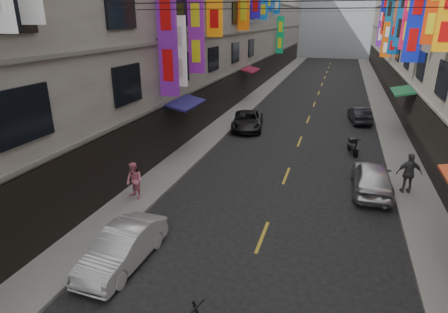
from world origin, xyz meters
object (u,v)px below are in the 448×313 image
Objects in this scene: car_right_mid at (372,177)px; pedestrian_rfar at (409,173)px; scooter_far_right at (353,146)px; car_left_far at (248,121)px; car_left_mid at (123,247)px; pedestrian_lfar at (134,181)px; car_right_far at (360,115)px.

car_right_mid is 2.24× the size of pedestrian_rfar.
scooter_far_right is 5.66m from pedestrian_rfar.
car_right_mid reaches higher than scooter_far_right.
pedestrian_rfar is at bearing -51.46° from car_left_far.
car_right_mid is (8.00, 8.21, 0.09)m from car_left_mid.
car_right_mid is at bearing 83.20° from scooter_far_right.
scooter_far_right is 1.07× the size of pedestrian_lfar.
scooter_far_right is 7.74m from car_right_far.
pedestrian_lfar is at bearing 21.31° from car_right_mid.
car_left_far is at bearing 104.40° from pedestrian_lfar.
pedestrian_lfar is at bearing -108.65° from car_left_far.
scooter_far_right is 0.42× the size of car_right_mid.
car_left_far is (-7.25, 3.32, 0.19)m from scooter_far_right.
scooter_far_right is at bearing 63.62° from car_left_mid.
pedestrian_rfar is at bearing 98.99° from scooter_far_right.
scooter_far_right is 15.31m from car_left_mid.
car_right_far is 2.23× the size of pedestrian_lfar.
pedestrian_lfar is at bearing 30.44° from scooter_far_right.
pedestrian_lfar is (-1.96, -12.63, 0.31)m from car_left_far.
scooter_far_right is 0.39× the size of car_left_far.
car_left_mid is (-7.25, -13.49, 0.18)m from scooter_far_right.
car_left_mid is 12.67m from pedestrian_rfar.
car_left_mid is at bearing -41.69° from pedestrian_lfar.
pedestrian_rfar reaches higher than pedestrian_lfar.
car_left_mid is at bearing 46.84° from scooter_far_right.
pedestrian_lfar is at bearing 51.30° from car_right_far.
pedestrian_lfar reaches higher than car_right_far.
car_right_far is at bearing -109.26° from scooter_far_right.
car_left_far is 12.75m from pedestrian_rfar.
car_right_far is (-0.16, 12.99, -0.11)m from car_right_mid.
pedestrian_lfar is (-9.96, -4.04, 0.23)m from car_right_mid.
car_left_far is 2.41× the size of pedestrian_rfar.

